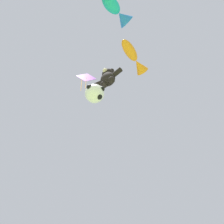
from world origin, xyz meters
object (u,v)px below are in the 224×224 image
(teddy_bear_kite, at_px, (108,78))
(fish_kite_tangerine, at_px, (135,58))
(diamond_kite, at_px, (86,78))
(soccer_ball_kite, at_px, (95,94))
(fish_kite_teal, at_px, (117,11))

(teddy_bear_kite, height_order, fish_kite_tangerine, fish_kite_tangerine)
(fish_kite_tangerine, bearing_deg, diamond_kite, -173.01)
(soccer_ball_kite, relative_size, fish_kite_teal, 0.44)
(fish_kite_tangerine, bearing_deg, soccer_ball_kite, -156.23)
(soccer_ball_kite, bearing_deg, fish_kite_teal, -37.36)
(soccer_ball_kite, bearing_deg, teddy_bear_kite, 15.99)
(fish_kite_tangerine, relative_size, diamond_kite, 0.81)
(teddy_bear_kite, distance_m, diamond_kite, 4.55)
(teddy_bear_kite, distance_m, fish_kite_teal, 4.81)
(soccer_ball_kite, height_order, fish_kite_tangerine, fish_kite_tangerine)
(teddy_bear_kite, relative_size, diamond_kite, 0.57)
(teddy_bear_kite, bearing_deg, soccer_ball_kite, -164.01)
(fish_kite_tangerine, distance_m, fish_kite_teal, 3.01)
(fish_kite_tangerine, relative_size, fish_kite_teal, 1.10)
(diamond_kite, bearing_deg, teddy_bear_kite, -7.91)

